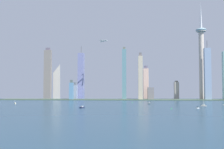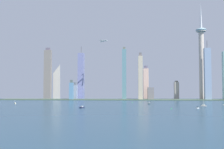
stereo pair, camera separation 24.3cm
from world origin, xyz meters
name	(u,v)px [view 2 (the right image)]	position (x,y,z in m)	size (l,w,h in m)	color
ground_plane	(114,111)	(0.00, 0.00, 0.00)	(6000.00, 6000.00, 0.00)	#1F3A4E
waterfront_pier	(122,100)	(0.00, 438.02, 1.25)	(795.43, 57.63, 2.49)	#405441
observation_tower	(201,54)	(262.82, 472.26, 151.74)	(34.90, 34.90, 327.27)	beige
skyscraper_0	(208,74)	(272.68, 440.64, 83.36)	(20.51, 14.89, 190.84)	#8197B4
skyscraper_1	(146,83)	(79.64, 496.56, 54.61)	(17.73, 23.89, 115.40)	beige
skyscraper_2	(57,82)	(-245.09, 545.98, 62.92)	(25.26, 13.16, 125.84)	beige
skyscraper_3	(81,76)	(-150.70, 523.15, 82.16)	(21.18, 26.37, 189.87)	#7277A9
skyscraper_4	(140,77)	(59.02, 438.28, 73.28)	(14.15, 17.42, 153.42)	#BAAD92
skyscraper_6	(48,74)	(-274.44, 525.97, 90.06)	(25.66, 14.76, 185.92)	slate
skyscraper_7	(74,92)	(-171.08, 493.87, 26.22)	(24.61, 27.67, 58.71)	#8C99AF
skyscraper_8	(176,90)	(189.68, 534.92, 30.91)	(14.93, 22.19, 64.60)	#BAAD9A
skyscraper_9	(71,91)	(-164.48, 425.33, 29.65)	(13.11, 12.38, 64.95)	#5A88AB
skyscraper_10	(151,94)	(92.35, 449.96, 20.43)	(19.63, 25.99, 40.85)	slate
skyscraper_11	(124,74)	(5.98, 459.70, 85.50)	(13.81, 12.29, 175.71)	slate
boat_0	(204,105)	(178.45, 136.40, 1.55)	(11.30, 8.30, 7.65)	beige
boat_1	(198,108)	(149.61, 67.85, 1.42)	(6.19, 6.46, 3.97)	silver
boat_2	(15,103)	(-251.74, 196.96, 1.43)	(6.88, 7.74, 8.04)	beige
boat_3	(149,103)	(70.83, 208.91, 1.49)	(5.79, 13.69, 7.86)	#0E2A33
boat_4	(82,107)	(-65.20, 66.11, 1.48)	(8.57, 12.66, 4.08)	black
channel_buoy_0	(132,102)	(31.50, 260.86, 1.34)	(1.29, 1.29, 2.67)	green
channel_buoy_1	(171,108)	(99.79, 56.44, 1.26)	(1.79, 1.79, 2.52)	green
airplane	(104,41)	(-61.77, 446.39, 195.03)	(27.45, 27.90, 8.62)	#B2C3C1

